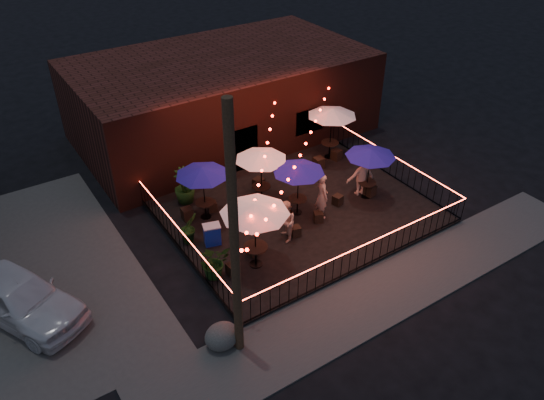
{
  "coord_description": "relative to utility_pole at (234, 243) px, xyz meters",
  "views": [
    {
      "loc": [
        -10.37,
        -11.97,
        12.55
      ],
      "look_at": [
        -1.26,
        1.98,
        1.17
      ],
      "focal_mm": 35.0,
      "sensor_mm": 36.0,
      "label": 1
    }
  ],
  "objects": [
    {
      "name": "potted_shrub_a",
      "position": [
        0.8,
        3.07,
        -3.24
      ],
      "size": [
        1.2,
        1.07,
        1.22
      ],
      "primitive_type": "imported",
      "rotation": [
        0.0,
        0.0,
        0.12
      ],
      "color": "#193F0D",
      "rests_on": "patio"
    },
    {
      "name": "bistro_chair_6",
      "position": [
        4.97,
        6.91,
        -3.61
      ],
      "size": [
        0.49,
        0.49,
        0.47
      ],
      "primitive_type": "cube",
      "rotation": [
        0.0,
        0.0,
        0.28
      ],
      "color": "black",
      "rests_on": "patio"
    },
    {
      "name": "potted_shrub_c",
      "position": [
        1.92,
        7.69,
        -3.09
      ],
      "size": [
        0.91,
        0.91,
        1.53
      ],
      "primitive_type": "imported",
      "rotation": [
        0.0,
        0.0,
        0.07
      ],
      "color": "#0F3711",
      "rests_on": "patio"
    },
    {
      "name": "festoon_lights",
      "position": [
        4.39,
        4.3,
        -1.48
      ],
      "size": [
        10.02,
        8.72,
        1.32
      ],
      "color": "red",
      "rests_on": "ground"
    },
    {
      "name": "brick_building",
      "position": [
        6.4,
        12.59,
        -2.0
      ],
      "size": [
        14.0,
        8.0,
        4.0
      ],
      "color": "#3C1810",
      "rests_on": "ground"
    },
    {
      "name": "patron_c",
      "position": [
        8.3,
        4.25,
        -2.91
      ],
      "size": [
        1.34,
        0.95,
        1.88
      ],
      "primitive_type": "imported",
      "rotation": [
        0.0,
        0.0,
        2.92
      ],
      "color": "#D9A592",
      "rests_on": "patio"
    },
    {
      "name": "cafe_table_0",
      "position": [
        2.28,
        2.78,
        -1.48
      ],
      "size": [
        2.69,
        2.69,
        2.6
      ],
      "rotation": [
        0.0,
        0.0,
        0.15
      ],
      "color": "black",
      "rests_on": "patio"
    },
    {
      "name": "cafe_table_1",
      "position": [
        2.12,
        6.28,
        -1.77
      ],
      "size": [
        2.29,
        2.29,
        2.28
      ],
      "rotation": [
        0.0,
        0.0,
        -0.11
      ],
      "color": "black",
      "rests_on": "patio"
    },
    {
      "name": "bistro_chair_2",
      "position": [
        1.45,
        6.55,
        -3.61
      ],
      "size": [
        0.43,
        0.43,
        0.49
      ],
      "primitive_type": "cube",
      "rotation": [
        0.0,
        0.0,
        -0.04
      ],
      "color": "black",
      "rests_on": "patio"
    },
    {
      "name": "bistro_chair_7",
      "position": [
        6.87,
        6.87,
        -3.65
      ],
      "size": [
        0.37,
        0.37,
        0.4
      ],
      "primitive_type": "cube",
      "rotation": [
        0.0,
        0.0,
        3.03
      ],
      "color": "black",
      "rests_on": "patio"
    },
    {
      "name": "bistro_chair_3",
      "position": [
        2.53,
        6.51,
        -3.64
      ],
      "size": [
        0.43,
        0.43,
        0.41
      ],
      "primitive_type": "cube",
      "rotation": [
        0.0,
        0.0,
        2.88
      ],
      "color": "black",
      "rests_on": "patio"
    },
    {
      "name": "bistro_chair_0",
      "position": [
        1.36,
        2.82,
        -3.64
      ],
      "size": [
        0.37,
        0.37,
        0.41
      ],
      "primitive_type": "cube",
      "rotation": [
        0.0,
        0.0,
        0.05
      ],
      "color": "black",
      "rests_on": "patio"
    },
    {
      "name": "cafe_table_5",
      "position": [
        9.2,
        7.4,
        -1.59
      ],
      "size": [
        2.7,
        2.7,
        2.47
      ],
      "rotation": [
        0.0,
        0.0,
        -0.23
      ],
      "color": "black",
      "rests_on": "patio"
    },
    {
      "name": "cafe_table_3",
      "position": [
        4.58,
        6.04,
        -1.75
      ],
      "size": [
        2.46,
        2.46,
        2.3
      ],
      "rotation": [
        0.0,
        0.0,
        -0.2
      ],
      "color": "black",
      "rests_on": "patio"
    },
    {
      "name": "bistro_chair_4",
      "position": [
        4.41,
        3.37,
        -3.65
      ],
      "size": [
        0.41,
        0.41,
        0.4
      ],
      "primitive_type": "cube",
      "rotation": [
        0.0,
        0.0,
        -0.23
      ],
      "color": "black",
      "rests_on": "patio"
    },
    {
      "name": "bistro_chair_9",
      "position": [
        8.59,
        3.9,
        -3.61
      ],
      "size": [
        0.47,
        0.47,
        0.48
      ],
      "primitive_type": "cube",
      "rotation": [
        0.0,
        0.0,
        3.3
      ],
      "color": "black",
      "rests_on": "patio"
    },
    {
      "name": "patron_b",
      "position": [
        3.94,
        3.36,
        -3.01
      ],
      "size": [
        0.87,
        0.98,
        1.67
      ],
      "primitive_type": "imported",
      "rotation": [
        0.0,
        0.0,
        -1.92
      ],
      "color": "tan",
      "rests_on": "patio"
    },
    {
      "name": "boulder",
      "position": [
        -0.38,
        0.37,
        -3.62
      ],
      "size": [
        1.14,
        1.04,
        0.76
      ],
      "primitive_type": "ellipsoid",
      "rotation": [
        0.0,
        0.0,
        0.24
      ],
      "color": "#42413D",
      "rests_on": "ground"
    },
    {
      "name": "fence_right",
      "position": [
        10.4,
        4.6,
        -3.34
      ],
      "size": [
        0.04,
        8.0,
        1.04
      ],
      "rotation": [
        0.0,
        0.0,
        1.57
      ],
      "color": "black",
      "rests_on": "patio"
    },
    {
      "name": "cafe_table_2",
      "position": [
        5.31,
        4.53,
        -1.8
      ],
      "size": [
        2.11,
        2.11,
        2.24
      ],
      "rotation": [
        0.0,
        0.0,
        -0.04
      ],
      "color": "black",
      "rests_on": "patio"
    },
    {
      "name": "bistro_chair_11",
      "position": [
        9.34,
        7.05,
        -3.61
      ],
      "size": [
        0.48,
        0.48,
        0.48
      ],
      "primitive_type": "cube",
      "rotation": [
        0.0,
        0.0,
        3.33
      ],
      "color": "black",
      "rests_on": "patio"
    },
    {
      "name": "patio",
      "position": [
        5.4,
        4.6,
        -3.92
      ],
      "size": [
        10.0,
        8.0,
        0.15
      ],
      "primitive_type": "cube",
      "color": "black",
      "rests_on": "ground"
    },
    {
      "name": "potted_shrub_b",
      "position": [
        0.93,
        5.23,
        -3.22
      ],
      "size": [
        0.73,
        0.61,
        1.26
      ],
      "primitive_type": "imported",
      "rotation": [
        0.0,
        0.0,
        0.07
      ],
      "color": "#103A12",
      "rests_on": "patio"
    },
    {
      "name": "bistro_chair_10",
      "position": [
        8.18,
        6.89,
        -3.6
      ],
      "size": [
        0.45,
        0.45,
        0.5
      ],
      "primitive_type": "cube",
      "rotation": [
        0.0,
        0.0,
        -0.06
      ],
      "color": "black",
      "rests_on": "patio"
    },
    {
      "name": "utility_pole",
      "position": [
        0.0,
        0.0,
        0.0
      ],
      "size": [
        0.26,
        0.26,
        8.0
      ],
      "primitive_type": "cylinder",
      "color": "#322314",
      "rests_on": "ground"
    },
    {
      "name": "fence_left",
      "position": [
        0.4,
        4.6,
        -3.34
      ],
      "size": [
        0.04,
        8.0,
        1.04
      ],
      "rotation": [
        0.0,
        0.0,
        1.57
      ],
      "color": "black",
      "rests_on": "patio"
    },
    {
      "name": "fence_front",
      "position": [
        5.4,
        0.6,
        -3.34
      ],
      "size": [
        10.0,
        0.04,
        1.04
      ],
      "color": "black",
      "rests_on": "patio"
    },
    {
      "name": "car_white",
      "position": [
        -5.08,
        4.9,
        -3.19
      ],
      "size": [
        3.87,
        5.07,
        1.61
      ],
      "primitive_type": "imported",
      "rotation": [
        0.0,
        0.0,
        0.48
      ],
      "color": "white",
      "rests_on": "ground"
    },
    {
      "name": "bistro_chair_1",
      "position": [
        2.48,
        3.31,
        -3.64
      ],
      "size": [
        0.4,
        0.4,
        0.42
      ],
      "primitive_type": "cube",
      "rotation": [
        0.0,
        0.0,
        3.26
      ],
      "color": "black",
      "rests_on": "patio"
    },
    {
      "name": "ground",
      "position": [
        5.4,
        2.6,
        -4.0
      ],
      "size": [
        110.0,
        110.0,
        0.0
      ],
      "primitive_type": "plane",
      "color": "black",
      "rests_on": "ground"
    },
    {
      "name": "patron_a",
      "position": [
        5.98,
        3.85,
        -2.89
      ],
      "size": [
        0.59,
        0.78,
        1.92
      ],
      "primitive_type": "imported",
      "rotation": [
        0.0,
        0.0,
        1.38
      ],
      "color": "beige",
      "rests_on": "patio"
    },
    {
      "name": "cafe_table_4",
      "position": [
        8.4,
        3.91,
        -1.79
      ],
      "size": [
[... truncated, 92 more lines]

